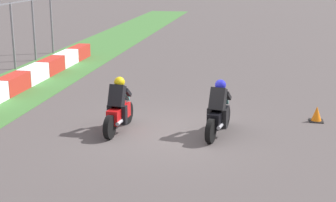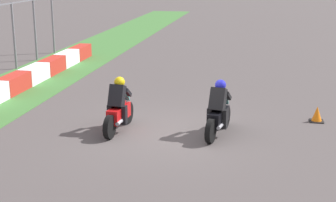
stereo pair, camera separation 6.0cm
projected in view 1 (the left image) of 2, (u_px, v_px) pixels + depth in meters
name	position (u px, v px, depth m)	size (l,w,h in m)	color
ground_plane	(167.00, 133.00, 13.86)	(120.00, 120.00, 0.00)	#4D4645
rider_lane_a	(219.00, 113.00, 13.58)	(2.03, 0.62, 1.51)	black
rider_lane_b	(119.00, 109.00, 13.90)	(2.04, 0.55, 1.51)	black
traffic_cone	(317.00, 114.00, 14.83)	(0.40, 0.40, 0.46)	black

